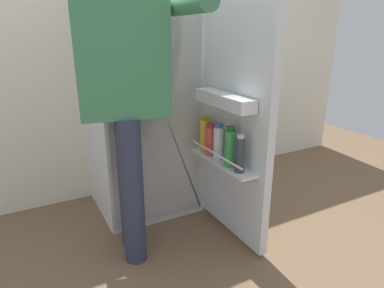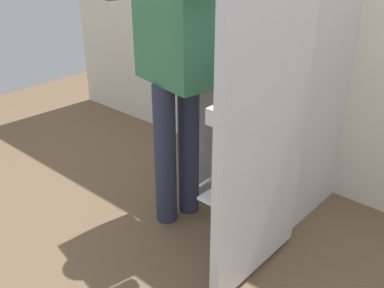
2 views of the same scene
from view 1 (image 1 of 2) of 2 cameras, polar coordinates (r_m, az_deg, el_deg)
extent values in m
plane|color=brown|center=(2.19, -2.49, -15.79)|extent=(5.93, 5.93, 0.00)
cube|color=silver|center=(2.65, -11.91, 17.81)|extent=(4.40, 0.10, 2.43)
cube|color=silver|center=(2.35, -8.80, 9.67)|extent=(0.65, 0.61, 1.76)
cube|color=white|center=(2.07, -5.95, 8.57)|extent=(0.61, 0.01, 1.72)
cube|color=white|center=(2.10, -6.54, 11.70)|extent=(0.57, 0.09, 0.01)
cube|color=silver|center=(1.96, 7.40, 8.16)|extent=(0.05, 0.63, 1.72)
cube|color=white|center=(2.02, 5.04, -2.98)|extent=(0.11, 0.54, 0.01)
cylinder|color=silver|center=(1.98, 3.85, -1.60)|extent=(0.01, 0.52, 0.01)
cube|color=white|center=(1.92, 5.35, 7.27)|extent=(0.10, 0.46, 0.07)
cylinder|color=#DB4C47|center=(2.10, 3.14, 0.56)|extent=(0.07, 0.07, 0.17)
cylinder|color=#B22D28|center=(2.07, 3.18, 3.07)|extent=(0.05, 0.05, 0.02)
cylinder|color=green|center=(1.92, 6.35, -0.78)|extent=(0.06, 0.06, 0.20)
cylinder|color=#195B28|center=(1.89, 6.48, 2.51)|extent=(0.05, 0.05, 0.02)
cylinder|color=#333842|center=(1.85, 7.94, -1.88)|extent=(0.05, 0.05, 0.19)
cylinder|color=silver|center=(1.81, 8.09, 1.25)|extent=(0.04, 0.04, 0.02)
cylinder|color=white|center=(2.02, 4.40, 0.11)|extent=(0.06, 0.06, 0.19)
cylinder|color=#335BB2|center=(1.99, 4.48, 3.09)|extent=(0.04, 0.04, 0.02)
cylinder|color=gold|center=(2.16, 2.16, 1.48)|extent=(0.06, 0.06, 0.20)
cylinder|color=#BC8419|center=(2.13, 2.19, 4.27)|extent=(0.05, 0.05, 0.02)
cylinder|color=#2D334C|center=(2.01, -10.45, -6.13)|extent=(0.12, 0.12, 0.82)
cylinder|color=#2D334C|center=(1.87, -9.85, -8.12)|extent=(0.12, 0.12, 0.82)
cube|color=#3D7F56|center=(1.75, -11.51, 13.90)|extent=(0.48, 0.30, 0.58)
cylinder|color=#3D7F56|center=(1.97, -12.14, 13.71)|extent=(0.08, 0.08, 0.54)
cylinder|color=#3D7F56|center=(1.58, -0.58, 22.07)|extent=(0.19, 0.55, 0.08)
camera|label=2|loc=(2.06, 63.80, 17.60)|focal=42.12mm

